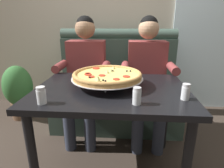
{
  "coord_description": "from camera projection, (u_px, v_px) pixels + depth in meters",
  "views": [
    {
      "loc": [
        0.1,
        -1.32,
        1.22
      ],
      "look_at": [
        0.01,
        -0.03,
        0.79
      ],
      "focal_mm": 30.33,
      "sensor_mm": 36.0,
      "label": 1
    }
  ],
  "objects": [
    {
      "name": "shaker_parmesan",
      "position": [
        185.0,
        93.0,
        1.19
      ],
      "size": [
        0.05,
        0.05,
        0.1
      ],
      "color": "white",
      "rests_on": "dining_table"
    },
    {
      "name": "back_wall_with_window",
      "position": [
        119.0,
        7.0,
        2.57
      ],
      "size": [
        6.0,
        0.12,
        2.8
      ],
      "primitive_type": "cube",
      "color": "#BCB29E",
      "rests_on": "ground_plane"
    },
    {
      "name": "booth_bench",
      "position": [
        117.0,
        91.0,
        2.35
      ],
      "size": [
        1.46,
        0.78,
        1.13
      ],
      "color": "#384C42",
      "rests_on": "ground_plane"
    },
    {
      "name": "pizza",
      "position": [
        107.0,
        75.0,
        1.43
      ],
      "size": [
        0.54,
        0.54,
        0.12
      ],
      "color": "silver",
      "rests_on": "dining_table"
    },
    {
      "name": "shaker_pepper_flakes",
      "position": [
        41.0,
        97.0,
        1.13
      ],
      "size": [
        0.06,
        0.06,
        0.11
      ],
      "color": "white",
      "rests_on": "dining_table"
    },
    {
      "name": "patio_chair",
      "position": [
        197.0,
        64.0,
        3.23
      ],
      "size": [
        0.4,
        0.4,
        0.86
      ],
      "color": "black",
      "rests_on": "ground_plane"
    },
    {
      "name": "window_panel",
      "position": [
        219.0,
        6.0,
        2.41
      ],
      "size": [
        1.1,
        0.02,
        2.8
      ],
      "primitive_type": "cube",
      "color": "white",
      "rests_on": "ground_plane"
    },
    {
      "name": "diner_left",
      "position": [
        85.0,
        71.0,
        2.02
      ],
      "size": [
        0.54,
        0.64,
        1.27
      ],
      "color": "#2D3342",
      "rests_on": "ground_plane"
    },
    {
      "name": "diner_right",
      "position": [
        147.0,
        72.0,
        1.98
      ],
      "size": [
        0.54,
        0.64,
        1.27
      ],
      "color": "#2D3342",
      "rests_on": "ground_plane"
    },
    {
      "name": "shaker_oregano",
      "position": [
        137.0,
        97.0,
        1.12
      ],
      "size": [
        0.05,
        0.05,
        0.11
      ],
      "color": "white",
      "rests_on": "dining_table"
    },
    {
      "name": "dining_table",
      "position": [
        111.0,
        100.0,
        1.44
      ],
      "size": [
        1.13,
        0.82,
        0.74
      ],
      "color": "black",
      "rests_on": "ground_plane"
    },
    {
      "name": "potted_plant",
      "position": [
        18.0,
        90.0,
        2.41
      ],
      "size": [
        0.36,
        0.36,
        0.7
      ],
      "color": "brown",
      "rests_on": "ground_plane"
    }
  ]
}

